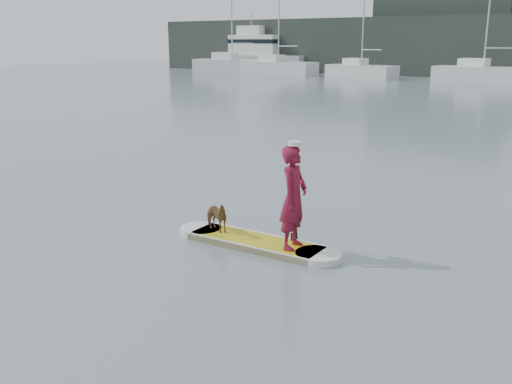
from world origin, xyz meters
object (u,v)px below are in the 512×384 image
Objects in this scene: sailboat_a at (232,65)px; sailboat_b at (278,66)px; motor_yacht_b at (260,55)px; sailboat_c at (361,70)px; dog at (215,216)px; sailboat_d at (482,73)px; paddler at (294,198)px; paddleboard at (256,242)px.

sailboat_a reaches higher than sailboat_b.
sailboat_b is at bearing -9.42° from sailboat_a.
sailboat_b is 7.32m from motor_yacht_b.
sailboat_b is at bearing -172.20° from sailboat_c.
dog is at bearing -58.92° from sailboat_c.
dog is at bearing -55.57° from sailboat_b.
sailboat_a is at bearing -176.94° from sailboat_d.
sailboat_b reaches higher than paddler.
paddler is at bearing -63.46° from motor_yacht_b.
paddler reaches higher than paddleboard.
paddler is 0.14× the size of sailboat_a.
motor_yacht_b is (-32.25, 49.98, 1.55)m from dog.
dog reaches higher than paddleboard.
dog is (-1.66, -0.04, -0.60)m from paddler.
sailboat_a is 4.74m from motor_yacht_b.
paddler is 48.49m from sailboat_c.
sailboat_b is 21.11m from sailboat_d.
motor_yacht_b is at bearing 72.15° from sailboat_a.
sailboat_a is 6.30m from sailboat_b.
paddleboard is at bearing -64.06° from motor_yacht_b.
motor_yacht_b is (-33.15, 49.96, 1.90)m from paddleboard.
paddler is at bearing -72.94° from dog.
paddleboard is 1.21m from paddler.
paddler is (0.75, 0.02, 0.95)m from paddleboard.
sailboat_d is (21.11, -0.27, -0.02)m from sailboat_b.
motor_yacht_b is at bearing 48.40° from dog.
paddleboard is 4.86× the size of dog.
paddleboard is at bearing -60.99° from sailboat_a.
dog is 56.19m from sailboat_a.
paddler is 0.15× the size of sailboat_d.
paddleboard is 0.26× the size of sailboat_b.
dog is at bearing -78.85° from sailboat_d.
dog is at bearing -64.80° from motor_yacht_b.
sailboat_a is at bearing -177.81° from sailboat_b.
motor_yacht_b is at bearing 173.36° from sailboat_d.
paddleboard is 0.27× the size of sailboat_d.
paddler is 0.16× the size of motor_yacht_b.
motor_yacht_b is at bearing 143.08° from sailboat_b.
sailboat_a is at bearing -171.84° from sailboat_c.
paddleboard is at bearing -57.90° from sailboat_c.
sailboat_a is at bearing -107.70° from motor_yacht_b.
sailboat_d is at bearing 22.73° from dog.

